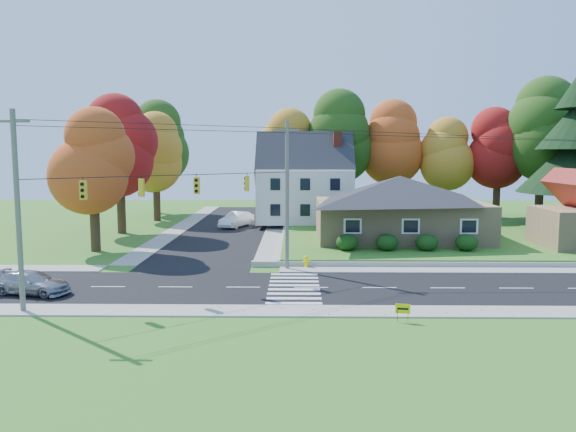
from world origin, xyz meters
The scene contains 24 objects.
ground centered at (0.00, 0.00, 0.00)m, with size 120.00×120.00×0.00m, color #3D7923.
road_main centered at (0.00, 0.00, 0.01)m, with size 90.00×8.00×0.02m, color black.
road_cross centered at (-8.00, 26.00, 0.01)m, with size 8.00×44.00×0.02m, color black.
sidewalk_north centered at (0.00, 5.00, 0.04)m, with size 90.00×2.00×0.08m, color #9C9A90.
sidewalk_south centered at (0.00, -5.00, 0.04)m, with size 90.00×2.00×0.08m, color #9C9A90.
lawn centered at (13.00, 21.00, 0.25)m, with size 30.00×30.00×0.50m, color #3D7923.
ranch_house centered at (8.00, 16.00, 3.27)m, with size 14.60×10.60×5.40m.
colonial_house centered at (0.04, 28.00, 4.58)m, with size 10.40×8.40×9.60m.
hedge_row centered at (7.50, 9.80, 1.14)m, with size 10.70×1.70×1.27m.
traffic_infrastructure centered at (-0.15, 1.35, 5.15)m, with size 38.10×10.66×10.00m.
tree_lot_0 centered at (-2.00, 34.00, 8.31)m, with size 6.72×6.72×12.51m.
tree_lot_1 centered at (4.00, 33.00, 9.61)m, with size 7.84×7.84×14.60m.
tree_lot_2 centered at (10.00, 34.00, 8.96)m, with size 7.28×7.28×13.56m.
tree_lot_3 centered at (16.00, 33.00, 7.65)m, with size 6.16×6.16×11.47m.
tree_lot_4 centered at (22.00, 32.00, 8.31)m, with size 6.72×6.72×12.51m.
tree_lot_5 centered at (26.00, 30.00, 10.27)m, with size 8.40×8.40×15.64m.
tree_west_0 centered at (-17.00, 12.00, 7.15)m, with size 6.16×6.16×11.47m.
tree_west_1 centered at (-18.00, 22.00, 8.46)m, with size 7.28×7.28×13.56m.
tree_west_2 centered at (-17.00, 32.00, 7.81)m, with size 6.72×6.72×12.51m.
tree_west_3 centered at (-19.00, 40.00, 9.11)m, with size 7.84×7.84×14.60m.
silver_sedan centered at (-15.67, -1.77, 0.66)m, with size 1.80×4.43×1.28m, color #9698A0.
white_car centered at (-7.21, 26.44, 0.82)m, with size 1.70×4.88×1.61m, color white.
fire_hydrant centered at (-0.18, 5.69, 0.42)m, with size 0.50×0.39×0.87m.
yard_sign centered at (4.13, -6.57, 0.61)m, with size 0.68×0.15×0.86m.
Camera 1 is at (-0.87, -32.25, 7.94)m, focal length 35.00 mm.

